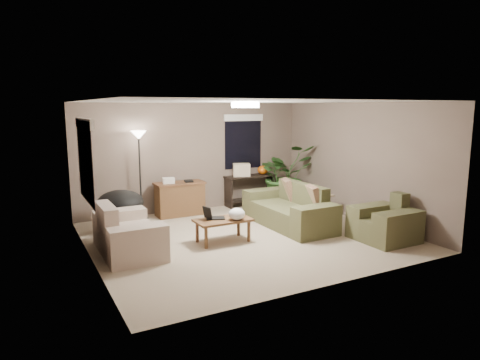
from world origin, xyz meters
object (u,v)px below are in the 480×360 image
loveseat (127,235)px  houseplant (285,181)px  desk (180,199)px  armchair (385,224)px  papasan_chair (121,207)px  coffee_table (223,222)px  cat_scratching_post (327,207)px  main_sofa (290,211)px  console_table (250,188)px  floor_lamp (139,146)px

loveseat → houseplant: (4.32, 1.74, 0.29)m
desk → houseplant: houseplant is taller
armchair → papasan_chair: (-4.10, 2.92, 0.17)m
coffee_table → cat_scratching_post: size_ratio=2.00×
armchair → main_sofa: bearing=120.3°
main_sofa → armchair: (0.96, -1.64, 0.00)m
coffee_table → desk: desk is taller
coffee_table → cat_scratching_post: bearing=10.4°
main_sofa → armchair: bearing=-59.7°
armchair → papasan_chair: armchair is taller
armchair → console_table: size_ratio=0.77×
main_sofa → desk: bearing=132.8°
floor_lamp → cat_scratching_post: floor_lamp is taller
loveseat → desk: bearing=49.9°
coffee_table → console_table: 2.99m
main_sofa → floor_lamp: floor_lamp is taller
loveseat → papasan_chair: 1.43m
loveseat → houseplant: size_ratio=1.06×
papasan_chair → houseplant: 4.11m
armchair → loveseat: bearing=160.7°
papasan_chair → houseplant: size_ratio=0.65×
cat_scratching_post → console_table: bearing=117.0°
main_sofa → console_table: main_sofa is taller
main_sofa → desk: size_ratio=2.00×
main_sofa → cat_scratching_post: (1.11, 0.16, -0.08)m
papasan_chair → cat_scratching_post: size_ratio=1.95×
armchair → houseplant: (-0.00, 3.26, 0.29)m
main_sofa → loveseat: same height
floor_lamp → console_table: bearing=1.2°
papasan_chair → coffee_table: bearing=-48.3°
floor_lamp → houseplant: floor_lamp is taller
armchair → console_table: bearing=102.1°
coffee_table → main_sofa: bearing=11.6°
desk → cat_scratching_post: (2.82, -1.68, -0.16)m
console_table → armchair: bearing=-77.9°
armchair → desk: size_ratio=0.91×
papasan_chair → cat_scratching_post: bearing=-14.7°
desk → houseplant: (2.66, -0.22, 0.21)m
main_sofa → houseplant: (0.96, 1.62, 0.29)m
armchair → houseplant: bearing=90.1°
main_sofa → console_table: bearing=84.7°
loveseat → console_table: size_ratio=1.23×
coffee_table → houseplant: (2.64, 1.97, 0.23)m
desk → houseplant: 2.68m
loveseat → cat_scratching_post: size_ratio=3.20×
desk → floor_lamp: size_ratio=0.58×
main_sofa → cat_scratching_post: main_sofa is taller
main_sofa → desk: main_sofa is taller
houseplant → cat_scratching_post: (0.15, -1.46, -0.37)m
desk → console_table: same height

